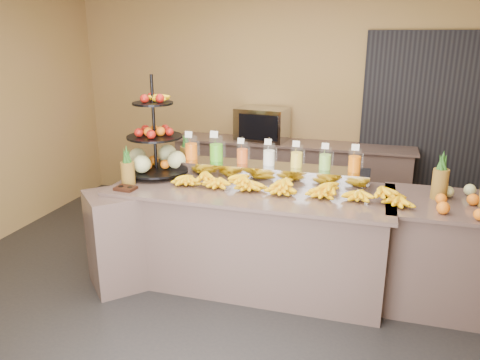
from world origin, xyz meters
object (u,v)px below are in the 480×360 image
at_px(banana_heap, 287,184).
at_px(pitcher_tray, 269,173).
at_px(condiment_caddy, 126,188).
at_px(fruit_stand, 160,150).
at_px(oven_warmer, 262,124).
at_px(right_fruit_pile, 462,197).

bearing_deg(banana_heap, pitcher_tray, 126.86).
xyz_separation_m(pitcher_tray, condiment_caddy, (-1.16, -0.63, -0.06)).
relative_size(pitcher_tray, fruit_stand, 1.91).
distance_m(pitcher_tray, condiment_caddy, 1.32).
distance_m(banana_heap, condiment_caddy, 1.43).
xyz_separation_m(condiment_caddy, oven_warmer, (0.69, 2.30, 0.20)).
relative_size(fruit_stand, condiment_caddy, 5.44).
bearing_deg(condiment_caddy, banana_heap, 13.00).
bearing_deg(oven_warmer, pitcher_tray, -68.00).
xyz_separation_m(pitcher_tray, fruit_stand, (-1.06, -0.11, 0.17)).
height_order(fruit_stand, right_fruit_pile, fruit_stand).
bearing_deg(right_fruit_pile, fruit_stand, 176.86).
relative_size(pitcher_tray, condiment_caddy, 10.40).
bearing_deg(pitcher_tray, fruit_stand, -174.18).
distance_m(pitcher_tray, banana_heap, 0.39).
bearing_deg(fruit_stand, oven_warmer, 85.20).
bearing_deg(condiment_caddy, right_fruit_pile, 7.66).
bearing_deg(oven_warmer, right_fruit_pile, -36.10).
bearing_deg(condiment_caddy, fruit_stand, 79.54).
distance_m(right_fruit_pile, oven_warmer, 2.86).
relative_size(condiment_caddy, right_fruit_pile, 0.37).
bearing_deg(pitcher_tray, banana_heap, -53.14).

